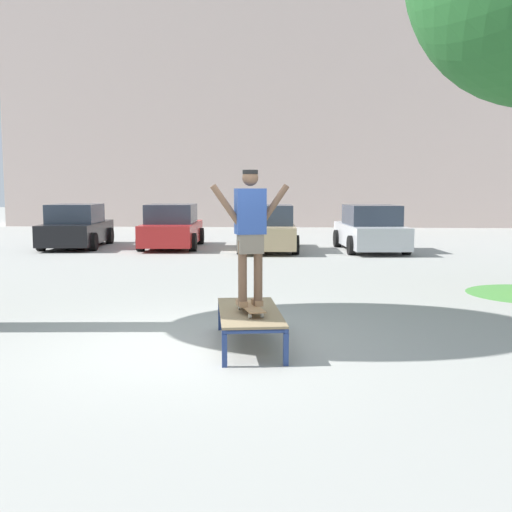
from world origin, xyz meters
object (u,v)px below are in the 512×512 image
object	(u,v)px
car_tan	(268,230)
car_black	(77,227)
skate_box	(249,314)
skater	(250,228)
car_silver	(370,230)
skateboard	(250,307)
car_red	(172,228)

from	to	relation	value
car_tan	car_black	bearing A→B (deg)	173.76
skate_box	car_tan	size ratio (longest dim) A/B	0.47
skater	car_tan	xyz separation A→B (m)	(-0.24, 12.52, -0.84)
skate_box	car_black	xyz separation A→B (m)	(-6.90, 13.08, 0.28)
skate_box	car_silver	distance (m)	12.81
skateboard	car_red	bearing A→B (deg)	105.11
skate_box	car_silver	world-z (taller)	car_silver
skateboard	skater	size ratio (longest dim) A/B	0.49
car_tan	car_red	bearing A→B (deg)	167.24
car_red	car_tan	size ratio (longest dim) A/B	1.01
skate_box	car_black	world-z (taller)	car_black
skate_box	car_red	xyz separation A→B (m)	(-3.56, 13.10, 0.28)
skater	car_black	world-z (taller)	skater
skateboard	car_black	xyz separation A→B (m)	(-6.93, 13.25, 0.15)
skater	car_black	bearing A→B (deg)	117.60
skateboard	car_red	size ratio (longest dim) A/B	0.19
skate_box	skateboard	world-z (taller)	skateboard
skateboard	car_black	distance (m)	14.95
skateboard	skater	bearing A→B (deg)	107.73
skater	skate_box	bearing A→B (deg)	97.98
skater	car_tan	world-z (taller)	skater
car_red	car_silver	xyz separation A→B (m)	(6.69, -0.69, 0.00)
skate_box	car_silver	size ratio (longest dim) A/B	0.46
car_black	car_tan	distance (m)	6.72
skater	skateboard	bearing A→B (deg)	-72.27
skate_box	car_red	bearing A→B (deg)	105.20
skateboard	skater	world-z (taller)	skater
skateboard	car_tan	xyz separation A→B (m)	(-0.24, 12.52, 0.15)
skate_box	car_tan	world-z (taller)	car_tan
skate_box	skateboard	bearing A→B (deg)	-81.93
skate_box	car_silver	bearing A→B (deg)	75.86
skateboard	car_tan	world-z (taller)	car_tan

